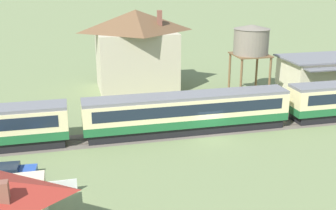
# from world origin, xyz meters

# --- Properties ---
(ground_plane) EXTENTS (600.00, 600.00, 0.00)m
(ground_plane) POSITION_xyz_m (0.00, 0.00, 0.00)
(ground_plane) COLOR #707F51
(passenger_train) EXTENTS (64.22, 2.93, 3.94)m
(passenger_train) POSITION_xyz_m (-1.61, 1.54, 2.19)
(passenger_train) COLOR #1E6033
(passenger_train) RESTS_ON ground_plane
(railway_track) EXTENTS (118.22, 3.60, 0.04)m
(railway_track) POSITION_xyz_m (-3.53, 1.54, 0.01)
(railway_track) COLOR #665B51
(railway_track) RESTS_ON ground_plane
(station_building) EXTENTS (12.60, 8.15, 4.61)m
(station_building) POSITION_xyz_m (20.25, 11.49, 2.33)
(station_building) COLOR beige
(station_building) RESTS_ON ground_plane
(station_house_brown_roof) EXTENTS (10.96, 8.55, 10.53)m
(station_house_brown_roof) POSITION_xyz_m (-4.08, 18.50, 5.43)
(station_house_brown_roof) COLOR #BCB293
(station_house_brown_roof) RESTS_ON ground_plane
(water_tower) EXTENTS (4.51, 4.51, 9.08)m
(water_tower) POSITION_xyz_m (9.13, 11.63, 7.10)
(water_tower) COLOR brown
(water_tower) RESTS_ON ground_plane
(parked_car_blue) EXTENTS (4.62, 2.17, 1.17)m
(parked_car_blue) POSITION_xyz_m (-18.29, -4.74, 0.57)
(parked_car_blue) COLOR #284CA8
(parked_car_blue) RESTS_ON ground_plane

